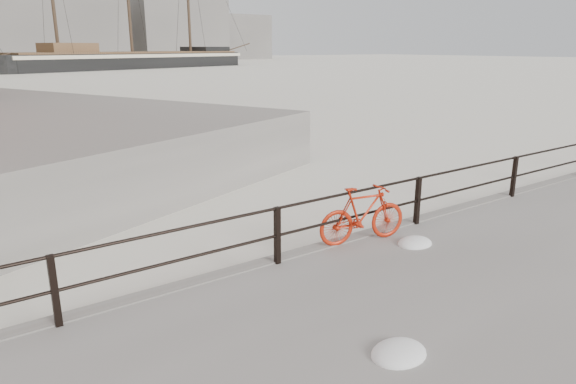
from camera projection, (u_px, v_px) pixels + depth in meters
ground at (504, 208)px, 12.86m from camera, size 400.00×400.00×0.00m
guardrail at (514, 177)px, 12.51m from camera, size 28.00×0.10×1.00m
bicycle at (363, 214)px, 9.55m from camera, size 1.82×0.62×1.09m
barque_black at (134, 68)px, 96.68m from camera, size 66.90×38.28×35.74m
industrial_west at (56, 26)px, 131.24m from camera, size 32.00×18.00×18.00m
industrial_mid at (175, 19)px, 153.88m from camera, size 26.00×20.00×24.00m
industrial_east at (234, 37)px, 172.01m from camera, size 20.00×16.00×14.00m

